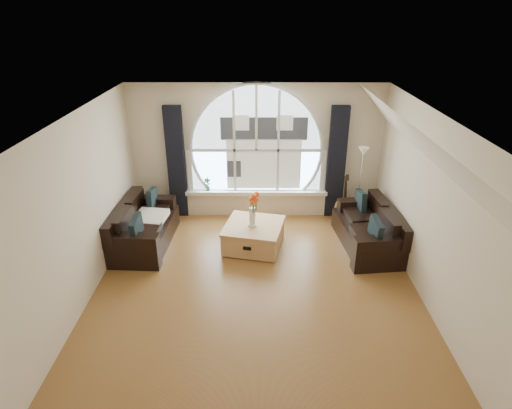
{
  "coord_description": "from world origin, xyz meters",
  "views": [
    {
      "loc": [
        0.02,
        -5.45,
        4.04
      ],
      "look_at": [
        0.0,
        0.9,
        1.05
      ],
      "focal_mm": 30.06,
      "sensor_mm": 36.0,
      "label": 1
    }
  ],
  "objects_px": {
    "vase_flowers": "(252,206)",
    "floor_lamp": "(360,187)",
    "coffee_chest": "(254,235)",
    "potted_plant": "(207,184)",
    "sofa_right": "(369,227)",
    "sofa_left": "(144,225)",
    "guitar": "(344,197)"
  },
  "relations": [
    {
      "from": "sofa_left",
      "to": "floor_lamp",
      "type": "relative_size",
      "value": 1.11
    },
    {
      "from": "sofa_right",
      "to": "vase_flowers",
      "type": "bearing_deg",
      "value": 175.36
    },
    {
      "from": "sofa_left",
      "to": "floor_lamp",
      "type": "xyz_separation_m",
      "value": [
        4.06,
        0.83,
        0.4
      ]
    },
    {
      "from": "vase_flowers",
      "to": "floor_lamp",
      "type": "bearing_deg",
      "value": 24.56
    },
    {
      "from": "sofa_left",
      "to": "floor_lamp",
      "type": "distance_m",
      "value": 4.16
    },
    {
      "from": "coffee_chest",
      "to": "sofa_right",
      "type": "bearing_deg",
      "value": 13.28
    },
    {
      "from": "sofa_left",
      "to": "coffee_chest",
      "type": "bearing_deg",
      "value": 0.19
    },
    {
      "from": "floor_lamp",
      "to": "potted_plant",
      "type": "bearing_deg",
      "value": 172.39
    },
    {
      "from": "vase_flowers",
      "to": "potted_plant",
      "type": "bearing_deg",
      "value": 124.69
    },
    {
      "from": "sofa_left",
      "to": "sofa_right",
      "type": "relative_size",
      "value": 1.02
    },
    {
      "from": "floor_lamp",
      "to": "guitar",
      "type": "distance_m",
      "value": 0.39
    },
    {
      "from": "guitar",
      "to": "floor_lamp",
      "type": "bearing_deg",
      "value": -26.56
    },
    {
      "from": "sofa_right",
      "to": "coffee_chest",
      "type": "distance_m",
      "value": 2.08
    },
    {
      "from": "sofa_right",
      "to": "potted_plant",
      "type": "bearing_deg",
      "value": 150.69
    },
    {
      "from": "sofa_right",
      "to": "floor_lamp",
      "type": "distance_m",
      "value": 0.98
    },
    {
      "from": "coffee_chest",
      "to": "potted_plant",
      "type": "distance_m",
      "value": 1.7
    },
    {
      "from": "sofa_left",
      "to": "floor_lamp",
      "type": "bearing_deg",
      "value": 14.48
    },
    {
      "from": "coffee_chest",
      "to": "potted_plant",
      "type": "relative_size",
      "value": 3.64
    },
    {
      "from": "coffee_chest",
      "to": "vase_flowers",
      "type": "height_order",
      "value": "vase_flowers"
    },
    {
      "from": "potted_plant",
      "to": "sofa_right",
      "type": "bearing_deg",
      "value": -23.2
    },
    {
      "from": "coffee_chest",
      "to": "vase_flowers",
      "type": "relative_size",
      "value": 1.43
    },
    {
      "from": "sofa_right",
      "to": "floor_lamp",
      "type": "xyz_separation_m",
      "value": [
        -0.02,
        0.9,
        0.4
      ]
    },
    {
      "from": "floor_lamp",
      "to": "potted_plant",
      "type": "height_order",
      "value": "floor_lamp"
    },
    {
      "from": "coffee_chest",
      "to": "floor_lamp",
      "type": "bearing_deg",
      "value": 36.69
    },
    {
      "from": "sofa_right",
      "to": "floor_lamp",
      "type": "height_order",
      "value": "floor_lamp"
    },
    {
      "from": "floor_lamp",
      "to": "guitar",
      "type": "relative_size",
      "value": 1.51
    },
    {
      "from": "guitar",
      "to": "potted_plant",
      "type": "height_order",
      "value": "guitar"
    },
    {
      "from": "guitar",
      "to": "potted_plant",
      "type": "xyz_separation_m",
      "value": [
        -2.76,
        0.31,
        0.16
      ]
    },
    {
      "from": "sofa_right",
      "to": "vase_flowers",
      "type": "height_order",
      "value": "vase_flowers"
    },
    {
      "from": "guitar",
      "to": "vase_flowers",
      "type": "bearing_deg",
      "value": -156.02
    },
    {
      "from": "sofa_left",
      "to": "potted_plant",
      "type": "height_order",
      "value": "potted_plant"
    },
    {
      "from": "sofa_right",
      "to": "guitar",
      "type": "relative_size",
      "value": 1.64
    }
  ]
}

